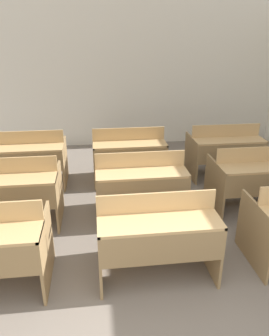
# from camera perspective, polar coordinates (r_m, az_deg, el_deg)

# --- Properties ---
(wall_back) EXTENTS (7.11, 0.06, 2.97)m
(wall_back) POSITION_cam_1_polar(r_m,az_deg,el_deg) (7.23, -2.90, 15.62)
(wall_back) COLOR white
(wall_back) RESTS_ON ground_plane
(bench_front_center) EXTENTS (1.18, 0.75, 0.92)m
(bench_front_center) POSITION_cam_1_polar(r_m,az_deg,el_deg) (3.37, 3.84, -11.25)
(bench_front_center) COLOR #96774D
(bench_front_center) RESTS_ON ground_plane
(bench_second_left) EXTENTS (1.18, 0.75, 0.92)m
(bench_second_left) POSITION_cam_1_polar(r_m,az_deg,el_deg) (4.48, -20.55, -3.71)
(bench_second_left) COLOR #93744A
(bench_second_left) RESTS_ON ground_plane
(bench_second_center) EXTENTS (1.18, 0.75, 0.92)m
(bench_second_center) POSITION_cam_1_polar(r_m,az_deg,el_deg) (4.38, 1.03, -2.75)
(bench_second_center) COLOR #997A50
(bench_second_center) RESTS_ON ground_plane
(bench_second_right) EXTENTS (1.18, 0.75, 0.92)m
(bench_second_right) POSITION_cam_1_polar(r_m,az_deg,el_deg) (4.87, 20.42, -1.56)
(bench_second_right) COLOR #97784E
(bench_second_right) RESTS_ON ground_plane
(bench_third_left) EXTENTS (1.18, 0.75, 0.92)m
(bench_third_left) POSITION_cam_1_polar(r_m,az_deg,el_deg) (5.55, -18.10, 1.68)
(bench_third_left) COLOR olive
(bench_third_left) RESTS_ON ground_plane
(bench_third_center) EXTENTS (1.18, 0.75, 0.92)m
(bench_third_center) POSITION_cam_1_polar(r_m,az_deg,el_deg) (5.46, -0.98, 2.49)
(bench_third_center) COLOR olive
(bench_third_center) RESTS_ON ground_plane
(bench_third_right) EXTENTS (1.18, 0.75, 0.92)m
(bench_third_right) POSITION_cam_1_polar(r_m,az_deg,el_deg) (5.87, 15.44, 3.09)
(bench_third_right) COLOR #997A50
(bench_third_right) RESTS_ON ground_plane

